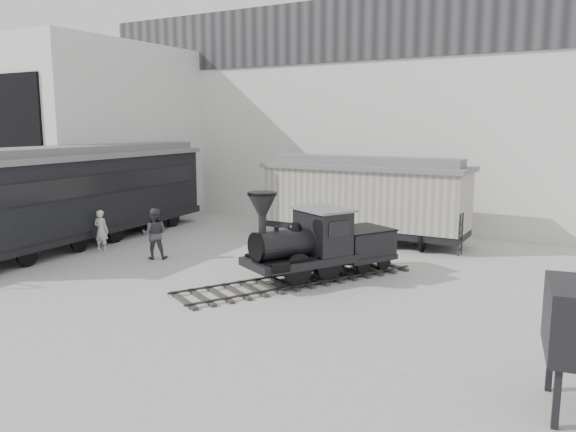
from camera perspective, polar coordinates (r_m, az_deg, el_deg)
The scene contains 8 objects.
ground at distance 15.84m, azimuth -7.77°, elevation -9.20°, with size 90.00×90.00×0.00m, color #9E9E9B.
north_wall at distance 28.42m, azimuth 10.85°, elevation 10.25°, with size 34.00×2.51×11.00m.
west_pavilion at distance 32.23m, azimuth -17.93°, elevation 7.95°, with size 7.00×12.11×9.00m.
locomotive at distance 18.20m, azimuth 2.79°, elevation -3.18°, with size 5.54×8.08×2.91m.
boxcar at distance 24.38m, azimuth 7.77°, elevation 1.94°, with size 8.93×2.85×3.65m.
passenger_coach at distance 25.25m, azimuth -19.98°, elevation 2.16°, with size 4.23×14.47×3.82m.
visitor_a at distance 23.50m, azimuth -18.45°, elevation -1.41°, with size 0.61×0.40×1.66m, color silver.
visitor_b at distance 21.58m, azimuth -13.41°, elevation -1.75°, with size 0.93×0.73×1.92m, color #404046.
Camera 1 is at (9.17, -11.91, 5.00)m, focal length 35.00 mm.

